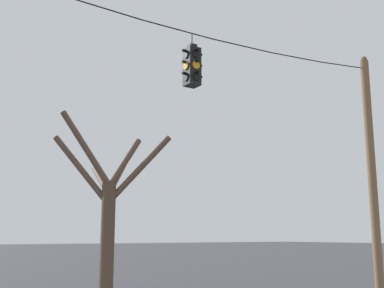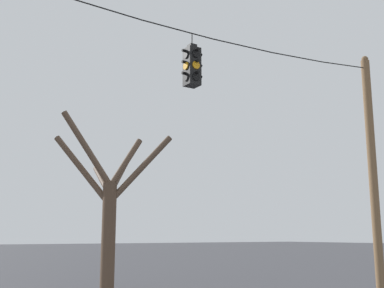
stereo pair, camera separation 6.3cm
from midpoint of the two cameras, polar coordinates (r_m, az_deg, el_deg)
utility_pole_right at (r=16.24m, az=20.43°, el=-3.26°), size 0.27×0.27×7.76m
span_wire at (r=12.28m, az=-1.76°, el=13.97°), size 14.41×0.03×0.44m
traffic_light_near_left_pole at (r=12.09m, az=-0.15°, el=9.18°), size 0.58×0.58×1.37m
bare_tree at (r=17.04m, az=-10.03°, el=-6.82°), size 3.72×3.42×6.21m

